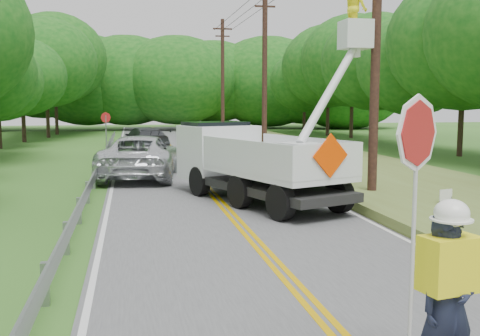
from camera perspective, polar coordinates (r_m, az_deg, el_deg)
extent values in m
plane|color=#31561F|center=(8.94, 7.68, -14.19)|extent=(140.00, 140.00, 0.00)
cube|color=#4E4F51|center=(22.29, -3.97, -1.40)|extent=(7.20, 96.00, 0.02)
cube|color=#D29C00|center=(22.27, -4.23, -1.37)|extent=(0.12, 96.00, 0.00)
cube|color=#D29C00|center=(22.30, -3.72, -1.36)|extent=(0.12, 96.00, 0.00)
cube|color=silver|center=(22.13, -12.87, -1.58)|extent=(0.12, 96.00, 0.00)
cube|color=silver|center=(22.96, 4.60, -1.13)|extent=(0.12, 96.00, 0.00)
cube|color=gray|center=(9.43, -19.30, -11.13)|extent=(0.12, 0.14, 0.70)
cube|color=gray|center=(12.30, -17.33, -6.86)|extent=(0.12, 0.14, 0.70)
cube|color=gray|center=(15.22, -16.13, -4.22)|extent=(0.12, 0.14, 0.70)
cube|color=gray|center=(18.16, -15.32, -2.42)|extent=(0.12, 0.14, 0.70)
cube|color=gray|center=(21.12, -14.74, -1.13)|extent=(0.12, 0.14, 0.70)
cube|color=gray|center=(24.10, -14.30, -0.16)|extent=(0.12, 0.14, 0.70)
cube|color=gray|center=(27.07, -13.96, 0.60)|extent=(0.12, 0.14, 0.70)
cube|color=gray|center=(30.05, -13.69, 1.21)|extent=(0.12, 0.14, 0.70)
cube|color=gray|center=(33.04, -13.46, 1.71)|extent=(0.12, 0.14, 0.70)
cube|color=gray|center=(36.03, -13.28, 2.12)|extent=(0.12, 0.14, 0.70)
cube|color=gray|center=(39.02, -13.12, 2.48)|extent=(0.12, 0.14, 0.70)
cube|color=gray|center=(42.01, -12.98, 2.78)|extent=(0.12, 0.14, 0.70)
cube|color=gray|center=(45.00, -12.86, 3.04)|extent=(0.12, 0.14, 0.70)
cube|color=gray|center=(23.07, -14.21, 0.17)|extent=(0.05, 48.00, 0.34)
cylinder|color=black|center=(18.66, 13.72, 12.19)|extent=(0.30, 0.30, 10.00)
cylinder|color=black|center=(32.86, 2.54, 9.98)|extent=(0.30, 0.30, 10.00)
cube|color=black|center=(33.25, 2.57, 16.18)|extent=(1.20, 0.10, 0.10)
cylinder|color=black|center=(47.55, -1.78, 9.01)|extent=(0.30, 0.30, 10.00)
cube|color=black|center=(47.90, -1.80, 14.04)|extent=(1.60, 0.12, 0.12)
cube|color=black|center=(47.83, -1.80, 13.32)|extent=(1.20, 0.10, 0.10)
cube|color=#5A672C|center=(24.19, 12.96, -0.57)|extent=(7.00, 96.00, 0.30)
cylinder|color=#332319|center=(46.88, -21.24, 4.27)|extent=(0.32, 0.32, 2.95)
ellipsoid|color=#104E13|center=(46.88, -21.43, 8.68)|extent=(6.89, 6.89, 6.06)
cylinder|color=#332319|center=(52.06, -19.06, 5.04)|extent=(0.32, 0.32, 3.80)
ellipsoid|color=#104E13|center=(52.15, -19.26, 10.14)|extent=(8.87, 8.87, 7.80)
cylinder|color=#332319|center=(56.75, -18.26, 5.40)|extent=(0.32, 0.32, 4.21)
ellipsoid|color=#104E13|center=(56.89, -18.46, 10.58)|extent=(9.83, 9.83, 8.65)
cylinder|color=#332319|center=(34.87, 21.64, 4.24)|extent=(0.32, 0.32, 3.81)
ellipsoid|color=#104E13|center=(35.01, 21.98, 11.86)|extent=(8.89, 8.89, 7.82)
cylinder|color=#332319|center=(38.79, 17.17, 4.20)|extent=(0.32, 0.32, 3.23)
ellipsoid|color=#104E13|center=(38.82, 17.37, 10.02)|extent=(7.53, 7.53, 6.63)
cylinder|color=#332319|center=(43.51, 13.60, 4.77)|extent=(0.32, 0.32, 3.55)
ellipsoid|color=#104E13|center=(43.59, 13.76, 10.48)|extent=(8.27, 8.27, 7.28)
cylinder|color=#332319|center=(49.79, 11.33, 5.26)|extent=(0.32, 0.32, 3.88)
ellipsoid|color=#104E13|center=(49.89, 11.46, 10.71)|extent=(9.05, 9.05, 7.96)
cylinder|color=#332319|center=(52.98, 8.96, 5.32)|extent=(0.32, 0.32, 3.74)
ellipsoid|color=#104E13|center=(53.06, 9.05, 10.26)|extent=(8.72, 8.72, 7.67)
cylinder|color=#332319|center=(57.05, 6.57, 5.10)|extent=(0.32, 0.32, 3.01)
ellipsoid|color=#104E13|center=(57.06, 6.62, 8.79)|extent=(7.02, 7.02, 6.18)
ellipsoid|color=#104E13|center=(65.88, -19.55, 8.45)|extent=(11.20, 8.40, 8.40)
ellipsoid|color=#104E13|center=(64.50, -15.38, 8.65)|extent=(13.32, 9.99, 9.99)
ellipsoid|color=#104E13|center=(64.08, -11.48, 8.77)|extent=(13.34, 10.01, 10.01)
ellipsoid|color=#104E13|center=(62.55, -6.43, 8.91)|extent=(13.06, 9.79, 9.79)
ellipsoid|color=#104E13|center=(66.45, -2.68, 8.82)|extent=(12.81, 9.61, 9.61)
ellipsoid|color=#104E13|center=(66.91, 2.97, 8.80)|extent=(14.27, 10.71, 10.71)
ellipsoid|color=#104E13|center=(67.12, 6.44, 8.76)|extent=(13.32, 9.99, 9.99)
ellipsoid|color=#104E13|center=(66.80, 10.86, 8.70)|extent=(15.05, 11.28, 11.28)
imported|color=#191E33|center=(6.59, 20.45, -12.94)|extent=(0.80, 0.60, 1.99)
cube|color=yellow|center=(6.46, 20.62, -9.14)|extent=(0.67, 0.48, 0.60)
ellipsoid|color=white|center=(6.33, 20.83, -4.32)|extent=(0.37, 0.37, 0.30)
cylinder|color=#B7B7B7|center=(6.22, 17.17, -10.13)|extent=(0.04, 0.04, 2.79)
cylinder|color=#A81A1A|center=(5.97, 17.66, 3.42)|extent=(0.68, 0.46, 0.80)
cylinder|color=black|center=(14.92, 4.17, -3.53)|extent=(0.64, 1.04, 0.99)
cylinder|color=black|center=(16.21, 10.12, -2.79)|extent=(0.64, 1.04, 0.99)
cylinder|color=black|center=(16.62, -0.02, -2.44)|extent=(0.64, 1.04, 0.99)
cylinder|color=black|center=(17.78, 5.67, -1.86)|extent=(0.64, 1.04, 0.99)
cylinder|color=black|center=(18.84, -4.16, -1.36)|extent=(0.64, 1.04, 0.99)
cylinder|color=black|center=(19.88, 1.13, -0.91)|extent=(0.64, 1.04, 0.99)
cube|color=black|center=(17.42, 2.34, -1.78)|extent=(4.37, 6.97, 0.26)
cube|color=silver|center=(16.76, 3.74, -0.34)|extent=(3.91, 5.30, 0.23)
cube|color=silver|center=(16.06, 0.35, 1.22)|extent=(1.73, 4.48, 0.93)
cube|color=silver|center=(17.41, 6.89, 1.61)|extent=(1.73, 4.48, 0.93)
cube|color=silver|center=(14.85, 9.04, 0.68)|extent=(2.25, 0.90, 0.93)
cube|color=silver|center=(19.68, -2.21, 1.65)|extent=(2.87, 2.66, 1.86)
cube|color=black|center=(19.81, -2.52, 3.63)|extent=(2.41, 1.99, 0.78)
cube|color=silver|center=(15.79, 6.15, 1.09)|extent=(1.20, 1.20, 0.83)
cube|color=silver|center=(18.41, 11.72, 13.20)|extent=(0.88, 0.88, 0.88)
imported|color=yellow|center=(18.52, 11.78, 15.70)|extent=(0.62, 0.80, 1.65)
cube|color=#F94000|center=(14.78, 9.23, 1.25)|extent=(1.11, 0.45, 1.17)
imported|color=silver|center=(23.60, -10.18, 1.16)|extent=(3.75, 6.70, 1.77)
imported|color=#35383C|center=(35.66, -9.74, 2.90)|extent=(3.39, 5.77, 1.57)
cylinder|color=gray|center=(30.18, -13.51, 2.92)|extent=(0.06, 0.06, 2.46)
cylinder|color=#A81A1A|center=(30.13, -13.57, 5.04)|extent=(0.51, 0.28, 0.56)
cube|color=white|center=(17.08, 20.29, -2.61)|extent=(0.46, 0.15, 0.33)
cylinder|color=gray|center=(17.03, 19.70, -3.58)|extent=(0.02, 0.02, 0.47)
cylinder|color=gray|center=(17.23, 20.79, -3.51)|extent=(0.02, 0.02, 0.47)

